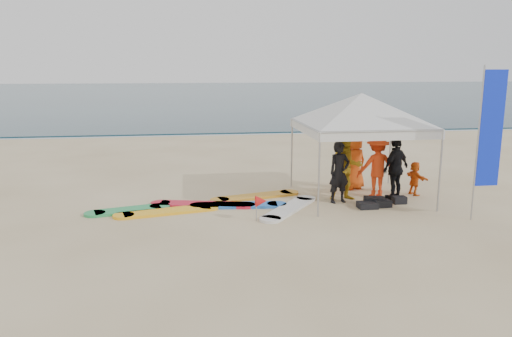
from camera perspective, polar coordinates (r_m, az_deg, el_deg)
The scene contains 14 objects.
ground at distance 10.48m, azimuth 1.63°, elevation -9.32°, with size 120.00×120.00×0.00m, color beige.
ocean at distance 69.76m, azimuth -6.82°, elevation 8.52°, with size 160.00×84.00×0.08m, color #0C2633.
shoreline_foam at distance 28.14m, azimuth -4.66°, elevation 3.96°, with size 160.00×1.20×0.01m, color silver.
person_black_a at distance 14.00m, azimuth 9.49°, elevation -0.44°, with size 0.62×0.41×1.71m, color black.
person_yellow at distance 14.28m, azimuth 10.30°, elevation 0.15°, with size 0.92×0.72×1.90m, color #B98B1A.
person_orange_a at distance 14.84m, azimuth 13.65°, elevation 0.27°, with size 1.17×0.67×1.81m, color #FF4116.
person_black_b at distance 14.70m, azimuth 15.67°, elevation -0.00°, with size 1.04×0.43×1.78m, color black.
person_orange_b at distance 15.62m, azimuth 11.19°, elevation 0.73°, with size 0.83×0.54×1.70m, color #D54D12.
person_seated at distance 15.42m, azimuth 17.68°, elevation -1.08°, with size 0.93×0.30×1.00m, color #DF5913.
canopy_tent at distance 14.30m, azimuth 12.00°, elevation 8.39°, with size 4.56×4.56×3.44m.
feather_flag at distance 13.26m, azimuth 25.15°, elevation 3.95°, with size 0.63×0.04×3.78m.
marker_pennant at distance 12.24m, azimuth 0.59°, elevation -3.76°, with size 0.28×0.28×0.64m.
gear_pile at distance 14.02m, azimuth 13.77°, elevation -3.80°, with size 1.48×0.71×0.22m.
surfboard_spread at distance 13.58m, azimuth -4.39°, elevation -4.26°, with size 6.00×2.95×0.07m.
Camera 1 is at (-1.67, -9.64, 3.75)m, focal length 35.00 mm.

